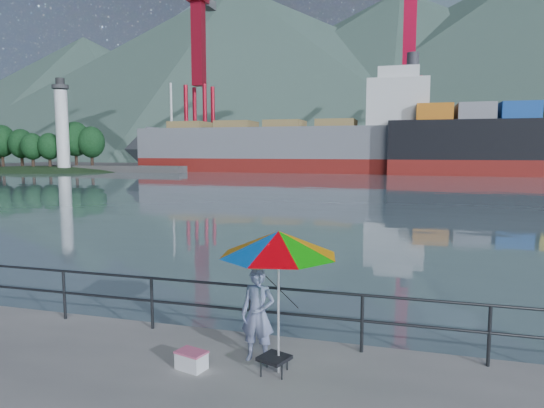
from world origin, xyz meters
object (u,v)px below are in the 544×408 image
Objects in this scene: beach_umbrella at (279,243)px; bulk_carrier at (304,145)px; cooler_bag at (192,361)px; fisherman at (258,314)px.

bulk_carrier is (-14.84, 71.21, 2.07)m from beach_umbrella.
beach_umbrella is 0.04× the size of bulk_carrier.
cooler_bag is at bearing -169.35° from beach_umbrella.
beach_umbrella is at bearing 26.21° from cooler_bag.
bulk_carrier reaches higher than cooler_bag.
bulk_carrier is at bearing 101.78° from beach_umbrella.
fisherman is at bearing -78.51° from bulk_carrier.
cooler_bag is at bearing -79.31° from bulk_carrier.
cooler_bag is at bearing -145.30° from fisherman.
fisherman is 72.40m from bulk_carrier.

